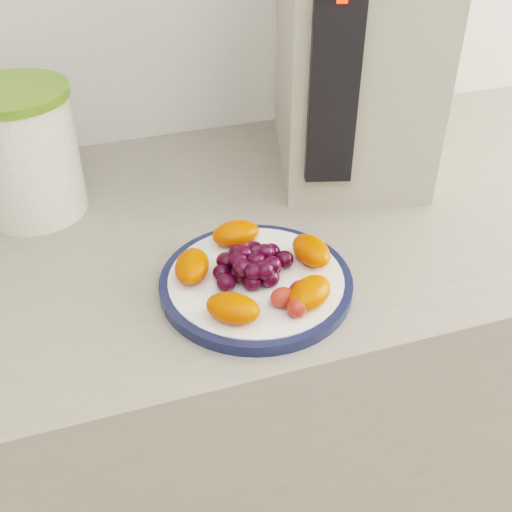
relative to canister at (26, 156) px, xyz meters
name	(u,v)px	position (x,y,z in m)	size (l,w,h in m)	color
counter	(211,429)	(0.21, -0.12, -0.54)	(3.50, 0.60, 0.90)	gray
cabinet_face	(212,440)	(0.21, -0.12, -0.57)	(3.48, 0.58, 0.84)	#9A7D58
plate_rim	(256,284)	(0.25, -0.27, -0.08)	(0.24, 0.24, 0.01)	#121939
plate_face	(256,283)	(0.25, -0.27, -0.08)	(0.22, 0.22, 0.02)	white
canister	(26,156)	(0.00, 0.00, 0.00)	(0.14, 0.14, 0.17)	#546B1E
canister_lid	(11,93)	(0.00, 0.00, 0.09)	(0.15, 0.15, 0.01)	#537823
appliance_body	(355,47)	(0.49, 0.00, 0.10)	(0.21, 0.30, 0.37)	#A29C8A
appliance_panel	(334,84)	(0.40, -0.13, 0.11)	(0.06, 0.02, 0.28)	black
appliance_led	(342,0)	(0.40, -0.14, 0.21)	(0.01, 0.01, 0.01)	#FF0C05
fruit_plate	(257,269)	(0.25, -0.28, -0.05)	(0.21, 0.20, 0.04)	red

